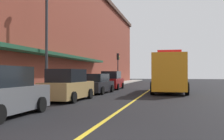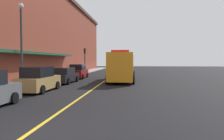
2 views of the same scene
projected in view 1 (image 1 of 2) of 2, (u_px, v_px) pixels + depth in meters
ground_plane at (152, 88)px, 30.51m from camera, size 112.00×112.00×0.00m
sidewalk_left at (99, 87)px, 31.87m from camera, size 2.40×70.00×0.15m
lane_center_stripe at (152, 88)px, 30.51m from camera, size 0.16×70.00×0.01m
brick_building_left at (34, 33)px, 32.67m from camera, size 14.28×64.00×12.87m
parked_car_1 at (68, 86)px, 16.33m from camera, size 2.07×4.65×1.87m
parked_car_2 at (96, 84)px, 22.45m from camera, size 2.23×4.89×1.60m
parked_car_3 at (112, 81)px, 28.43m from camera, size 2.09×4.87×1.86m
utility_truck at (170, 74)px, 23.72m from camera, size 2.85×9.14×3.38m
parking_meter_0 at (98, 79)px, 28.56m from camera, size 0.14×0.18×1.33m
parking_meter_1 at (81, 80)px, 23.06m from camera, size 0.14×0.18×1.33m
street_lamp_left at (47, 32)px, 18.21m from camera, size 0.44×0.44×6.94m
traffic_light_near at (118, 63)px, 38.33m from camera, size 0.38×0.36×4.30m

